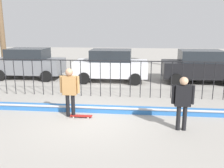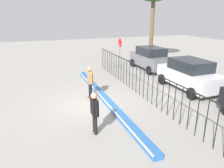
% 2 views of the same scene
% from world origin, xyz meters
% --- Properties ---
extents(ground_plane, '(60.00, 60.00, 0.00)m').
position_xyz_m(ground_plane, '(0.00, 0.00, 0.00)').
color(ground_plane, '#9E9991').
extents(bowl_coping_ledge, '(11.00, 0.40, 0.27)m').
position_xyz_m(bowl_coping_ledge, '(0.00, 0.75, 0.12)').
color(bowl_coping_ledge, '#2D6BB7').
rests_on(bowl_coping_ledge, ground).
extents(perimeter_fence, '(14.04, 0.04, 1.72)m').
position_xyz_m(perimeter_fence, '(0.00, 2.93, 1.07)').
color(perimeter_fence, black).
rests_on(perimeter_fence, ground).
extents(skateboarder, '(0.72, 0.27, 1.79)m').
position_xyz_m(skateboarder, '(-0.70, 0.16, 1.07)').
color(skateboarder, black).
rests_on(skateboarder, ground).
extents(skateboard, '(0.80, 0.20, 0.07)m').
position_xyz_m(skateboard, '(-0.29, 0.09, 0.06)').
color(skateboard, '#A51E19').
rests_on(skateboard, ground).
extents(camera_operator, '(0.70, 0.26, 1.73)m').
position_xyz_m(camera_operator, '(3.13, -0.67, 1.04)').
color(camera_operator, black).
rests_on(camera_operator, ground).
extents(parked_car_gray, '(4.30, 2.12, 1.90)m').
position_xyz_m(parked_car_gray, '(-5.13, 6.63, 0.97)').
color(parked_car_gray, slate).
rests_on(parked_car_gray, ground).
extents(parked_car_white, '(4.30, 2.12, 1.90)m').
position_xyz_m(parked_car_white, '(0.15, 6.28, 0.97)').
color(parked_car_white, silver).
rests_on(parked_car_white, ground).
extents(stop_sign, '(0.76, 0.07, 2.50)m').
position_xyz_m(stop_sign, '(-7.03, 4.58, 1.62)').
color(stop_sign, slate).
rests_on(stop_sign, ground).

